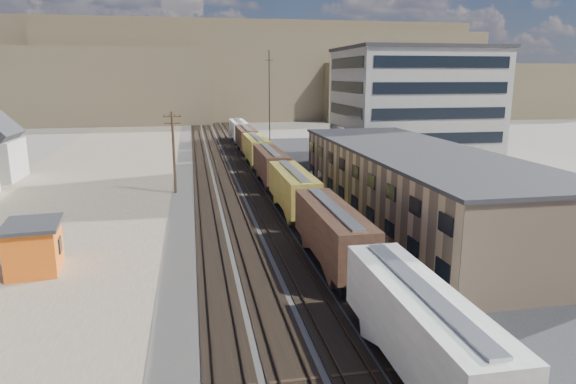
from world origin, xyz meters
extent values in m
plane|color=#6B6356|center=(0.00, 0.00, 0.00)|extent=(300.00, 300.00, 0.00)
cube|color=#4C4742|center=(0.00, 50.00, 0.03)|extent=(18.00, 200.00, 0.06)
cube|color=#766551|center=(-20.00, 40.00, 0.01)|extent=(24.00, 180.00, 0.03)
cube|color=#232326|center=(22.00, 35.00, 0.02)|extent=(26.00, 120.00, 0.04)
cube|color=black|center=(-5.00, 50.00, 0.10)|extent=(2.60, 200.00, 0.08)
cube|color=#38281E|center=(-5.72, 50.00, 0.22)|extent=(0.08, 200.00, 0.16)
cube|color=#38281E|center=(-4.28, 50.00, 0.22)|extent=(0.08, 200.00, 0.16)
cube|color=black|center=(-2.00, 50.00, 0.10)|extent=(2.60, 200.00, 0.08)
cube|color=#38281E|center=(-2.72, 50.00, 0.22)|extent=(0.08, 200.00, 0.16)
cube|color=#38281E|center=(-1.28, 50.00, 0.22)|extent=(0.08, 200.00, 0.16)
cube|color=black|center=(1.00, 50.00, 0.10)|extent=(2.60, 200.00, 0.08)
cube|color=#38281E|center=(0.28, 50.00, 0.22)|extent=(0.08, 200.00, 0.16)
cube|color=#38281E|center=(1.72, 50.00, 0.22)|extent=(0.08, 200.00, 0.16)
cube|color=black|center=(3.80, 50.00, 0.10)|extent=(2.60, 200.00, 0.08)
cube|color=#38281E|center=(3.08, 50.00, 0.22)|extent=(0.08, 200.00, 0.16)
cube|color=#38281E|center=(4.52, 50.00, 0.22)|extent=(0.08, 200.00, 0.16)
cube|color=black|center=(3.80, 4.24, 0.75)|extent=(2.20, 2.20, 0.90)
cube|color=beige|center=(3.80, -0.83, 2.90)|extent=(3.00, 13.34, 3.40)
cube|color=#B7B7B2|center=(3.80, -0.83, 4.68)|extent=(0.90, 12.32, 0.16)
cube|color=black|center=(3.80, 9.29, 0.75)|extent=(2.20, 2.20, 0.90)
cube|color=black|center=(3.80, 19.44, 0.75)|extent=(2.20, 2.20, 0.90)
cube|color=#43251D|center=(3.80, 14.37, 2.90)|extent=(3.00, 13.34, 3.40)
cube|color=#B7B7B2|center=(3.80, 14.37, 4.68)|extent=(0.90, 12.32, 0.16)
cube|color=black|center=(3.80, 24.49, 0.75)|extent=(2.20, 2.20, 0.90)
cube|color=black|center=(3.80, 34.64, 0.75)|extent=(2.20, 2.20, 0.90)
cube|color=olive|center=(3.80, 29.57, 2.90)|extent=(3.00, 13.34, 3.40)
cube|color=#B7B7B2|center=(3.80, 29.57, 4.68)|extent=(0.90, 12.32, 0.16)
cube|color=black|center=(3.80, 39.69, 0.75)|extent=(2.20, 2.20, 0.90)
cube|color=black|center=(3.80, 49.84, 0.75)|extent=(2.20, 2.20, 0.90)
cube|color=#43251D|center=(3.80, 44.77, 2.90)|extent=(3.00, 13.34, 3.40)
cube|color=#B7B7B2|center=(3.80, 44.77, 4.68)|extent=(0.90, 12.33, 0.16)
cube|color=black|center=(3.80, 54.89, 0.75)|extent=(2.20, 2.20, 0.90)
cube|color=black|center=(3.80, 65.04, 0.75)|extent=(2.20, 2.20, 0.90)
cube|color=olive|center=(3.80, 59.97, 2.90)|extent=(3.00, 13.34, 3.40)
cube|color=#B7B7B2|center=(3.80, 59.97, 4.68)|extent=(0.90, 12.32, 0.16)
cube|color=black|center=(3.80, 70.09, 0.75)|extent=(2.20, 2.20, 0.90)
cube|color=black|center=(3.80, 80.24, 0.75)|extent=(2.20, 2.20, 0.90)
cube|color=#43251D|center=(3.80, 75.17, 2.90)|extent=(3.00, 13.34, 3.40)
cube|color=#B7B7B2|center=(3.80, 75.17, 4.68)|extent=(0.90, 12.32, 0.16)
cube|color=black|center=(3.80, 85.29, 0.75)|extent=(2.20, 2.20, 0.90)
cube|color=black|center=(3.80, 95.44, 0.75)|extent=(2.20, 2.20, 0.90)
cube|color=beige|center=(3.80, 90.37, 2.90)|extent=(3.00, 13.34, 3.40)
cube|color=#B7B7B2|center=(3.80, 90.37, 4.68)|extent=(0.90, 12.32, 0.16)
cube|color=tan|center=(15.00, 25.00, 3.50)|extent=(12.00, 40.00, 7.00)
cube|color=#2D2D30|center=(15.00, 25.00, 7.10)|extent=(12.40, 40.40, 0.30)
cube|color=black|center=(8.95, 25.00, 2.20)|extent=(0.12, 36.00, 1.20)
cube|color=black|center=(8.95, 25.00, 5.20)|extent=(0.12, 36.00, 1.20)
cube|color=#9E998E|center=(28.00, 55.00, 9.00)|extent=(22.00, 18.00, 18.00)
cube|color=#2D2D30|center=(28.00, 55.00, 18.20)|extent=(22.60, 18.60, 0.50)
cube|color=black|center=(16.95, 55.00, 9.00)|extent=(0.12, 16.00, 16.00)
cube|color=black|center=(28.00, 45.95, 9.00)|extent=(20.00, 0.12, 16.00)
cylinder|color=#382619|center=(-8.50, 42.00, 5.00)|extent=(0.32, 0.32, 10.00)
cube|color=#382619|center=(-8.50, 42.00, 9.40)|extent=(2.20, 0.14, 0.14)
cube|color=#382619|center=(-8.50, 42.00, 8.60)|extent=(1.90, 0.14, 0.14)
cylinder|color=black|center=(-7.90, 42.00, 9.55)|extent=(0.08, 0.08, 0.22)
cylinder|color=black|center=(6.00, 60.00, 9.00)|extent=(0.16, 0.16, 18.00)
cube|color=black|center=(6.00, 60.00, 16.50)|extent=(1.20, 0.08, 0.08)
cube|color=brown|center=(-60.00, 150.00, 11.00)|extent=(120.00, 40.00, 22.00)
cube|color=brown|center=(20.00, 160.00, 14.00)|extent=(140.00, 45.00, 28.00)
cube|color=brown|center=(90.00, 150.00, 9.00)|extent=(110.00, 38.00, 18.00)
cube|color=brown|center=(-10.00, 180.00, 16.00)|extent=(200.00, 60.00, 32.00)
cube|color=orange|center=(-18.05, 17.62, 1.72)|extent=(3.92, 4.93, 3.44)
cube|color=#2D2D30|center=(-18.05, 17.62, 3.55)|extent=(4.43, 5.44, 0.29)
cube|color=black|center=(-16.29, 17.82, 1.83)|extent=(0.24, 1.15, 1.15)
imported|color=navy|center=(19.61, 50.89, 0.77)|extent=(5.85, 5.55, 1.54)
imported|color=silver|center=(31.04, 57.36, 0.83)|extent=(3.58, 5.23, 1.65)
camera|label=1|loc=(-6.29, -21.15, 14.17)|focal=32.00mm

